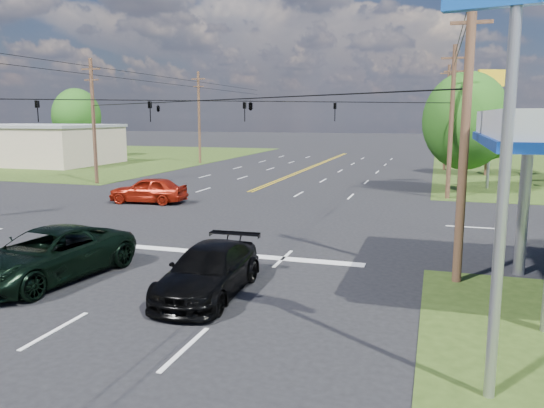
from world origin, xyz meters
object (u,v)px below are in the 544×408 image
(pole_ne, at_px, (451,121))
(suv_black, at_px, (209,271))
(pole_left_far, at_px, (199,116))
(pole_right_far, at_px, (447,116))
(pickup_dkgreen, at_px, (48,255))
(retail_nw, at_px, (35,146))
(tree_right_a, at_px, (466,121))
(tree_far_l, at_px, (77,116))
(tree_right_b, at_px, (489,127))
(polesign_se, at_px, (515,37))
(pole_se, at_px, (465,125))
(pole_nw, at_px, (94,120))

(pole_ne, distance_m, suv_black, 22.91)
(pole_left_far, bearing_deg, suv_black, -64.81)
(pole_right_far, distance_m, pickup_dkgreen, 42.70)
(retail_nw, relative_size, tree_right_a, 1.96)
(tree_far_l, bearing_deg, pole_right_far, -5.08)
(tree_right_b, height_order, polesign_se, polesign_se)
(suv_black, bearing_deg, tree_far_l, 128.49)
(retail_nw, relative_size, tree_far_l, 1.83)
(suv_black, bearing_deg, pole_ne, 69.86)
(pickup_dkgreen, bearing_deg, tree_right_b, 74.35)
(pole_left_far, relative_size, tree_far_l, 1.15)
(pole_right_far, distance_m, polesign_se, 44.22)
(pole_se, relative_size, tree_far_l, 1.09)
(pole_right_far, bearing_deg, pole_se, -90.00)
(pole_se, height_order, suv_black, pole_se)
(pickup_dkgreen, distance_m, suv_black, 5.52)
(polesign_se, bearing_deg, pole_left_far, 120.80)
(pole_nw, relative_size, suv_black, 1.91)
(tree_far_l, distance_m, polesign_se, 66.19)
(retail_nw, distance_m, pole_ne, 45.02)
(tree_right_a, height_order, tree_right_b, tree_right_a)
(tree_far_l, xyz_separation_m, suv_black, (38.01, -44.42, -4.47))
(pole_se, distance_m, tree_right_a, 21.02)
(pole_se, relative_size, tree_right_b, 1.34)
(pole_right_far, xyz_separation_m, tree_far_l, (-45.00, 4.00, 0.03))
(pole_se, bearing_deg, suv_black, -153.94)
(retail_nw, height_order, pickup_dkgreen, retail_nw)
(tree_right_b, bearing_deg, pole_se, -96.05)
(retail_nw, xyz_separation_m, pole_ne, (43.00, -13.00, 2.92))
(retail_nw, xyz_separation_m, tree_right_b, (46.50, 2.00, 2.22))
(pole_left_far, relative_size, pole_right_far, 1.00)
(pole_left_far, bearing_deg, tree_far_l, 168.11)
(pole_left_far, distance_m, pickup_dkgreen, 43.01)
(pole_nw, bearing_deg, pickup_dkgreen, -58.00)
(pole_ne, bearing_deg, pole_left_far, 143.84)
(pole_nw, height_order, tree_far_l, pole_nw)
(retail_nw, distance_m, tree_right_b, 46.60)
(retail_nw, xyz_separation_m, suv_black, (36.01, -34.42, -1.28))
(pole_ne, distance_m, pickup_dkgreen, 25.29)
(tree_right_b, height_order, suv_black, tree_right_b)
(pole_nw, distance_m, pole_left_far, 19.00)
(pole_right_far, bearing_deg, retail_nw, -172.06)
(pole_se, bearing_deg, tree_far_l, 137.66)
(tree_far_l, relative_size, suv_black, 1.75)
(pickup_dkgreen, bearing_deg, tree_right_a, 69.20)
(pole_nw, relative_size, pickup_dkgreen, 1.61)
(pole_ne, relative_size, suv_black, 1.91)
(pole_ne, height_order, pole_right_far, pole_right_far)
(pole_nw, xyz_separation_m, pole_right_far, (26.00, 19.00, 0.25))
(pickup_dkgreen, distance_m, polesign_se, 14.50)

